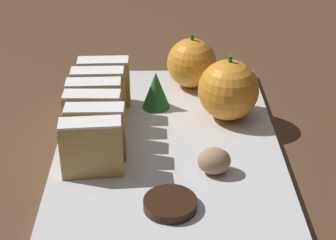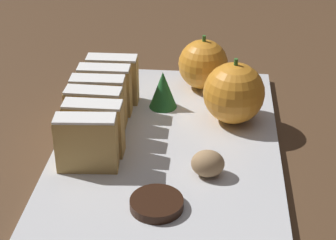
{
  "view_description": "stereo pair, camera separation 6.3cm",
  "coord_description": "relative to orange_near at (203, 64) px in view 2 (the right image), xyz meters",
  "views": [
    {
      "loc": [
        -0.01,
        -0.59,
        0.38
      ],
      "look_at": [
        0.0,
        0.0,
        0.04
      ],
      "focal_mm": 60.0,
      "sensor_mm": 36.0,
      "label": 1
    },
    {
      "loc": [
        0.05,
        -0.58,
        0.38
      ],
      "look_at": [
        0.0,
        0.0,
        0.04
      ],
      "focal_mm": 60.0,
      "sensor_mm": 36.0,
      "label": 2
    }
  ],
  "objects": [
    {
      "name": "serving_platter",
      "position": [
        -0.04,
        -0.15,
        -0.04
      ],
      "size": [
        0.27,
        0.41,
        0.01
      ],
      "color": "silver",
      "rests_on": "ground_plane"
    },
    {
      "name": "chocolate_cookie",
      "position": [
        -0.04,
        -0.28,
        -0.03
      ],
      "size": [
        0.06,
        0.06,
        0.01
      ],
      "color": "black",
      "rests_on": "serving_platter"
    },
    {
      "name": "stollen_slice_fifth",
      "position": [
        -0.13,
        -0.09,
        -0.0
      ],
      "size": [
        0.07,
        0.03,
        0.07
      ],
      "color": "tan",
      "rests_on": "serving_platter"
    },
    {
      "name": "stollen_slice_second",
      "position": [
        -0.12,
        -0.19,
        -0.0
      ],
      "size": [
        0.07,
        0.03,
        0.07
      ],
      "color": "tan",
      "rests_on": "serving_platter"
    },
    {
      "name": "orange_near",
      "position": [
        0.0,
        0.0,
        0.0
      ],
      "size": [
        0.07,
        0.07,
        0.08
      ],
      "color": "orange",
      "rests_on": "serving_platter"
    },
    {
      "name": "stollen_slice_sixth",
      "position": [
        -0.12,
        -0.06,
        -0.0
      ],
      "size": [
        0.07,
        0.03,
        0.07
      ],
      "color": "tan",
      "rests_on": "serving_platter"
    },
    {
      "name": "evergreen_sprig",
      "position": [
        -0.05,
        -0.07,
        -0.01
      ],
      "size": [
        0.04,
        0.04,
        0.05
      ],
      "color": "#23662D",
      "rests_on": "serving_platter"
    },
    {
      "name": "ground_plane",
      "position": [
        -0.04,
        -0.15,
        -0.05
      ],
      "size": [
        6.0,
        6.0,
        0.0
      ],
      "primitive_type": "plane",
      "color": "#513823"
    },
    {
      "name": "walnut",
      "position": [
        0.01,
        -0.22,
        -0.02
      ],
      "size": [
        0.04,
        0.03,
        0.03
      ],
      "color": "tan",
      "rests_on": "serving_platter"
    },
    {
      "name": "orange_far",
      "position": [
        0.04,
        -0.09,
        0.0
      ],
      "size": [
        0.08,
        0.08,
        0.09
      ],
      "color": "orange",
      "rests_on": "serving_platter"
    },
    {
      "name": "stollen_slice_fourth",
      "position": [
        -0.13,
        -0.12,
        -0.0
      ],
      "size": [
        0.07,
        0.03,
        0.07
      ],
      "color": "tan",
      "rests_on": "serving_platter"
    },
    {
      "name": "stollen_slice_front",
      "position": [
        -0.12,
        -0.22,
        -0.0
      ],
      "size": [
        0.07,
        0.03,
        0.07
      ],
      "color": "tan",
      "rests_on": "serving_platter"
    },
    {
      "name": "stollen_slice_third",
      "position": [
        -0.13,
        -0.15,
        -0.0
      ],
      "size": [
        0.07,
        0.03,
        0.07
      ],
      "color": "tan",
      "rests_on": "serving_platter"
    }
  ]
}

